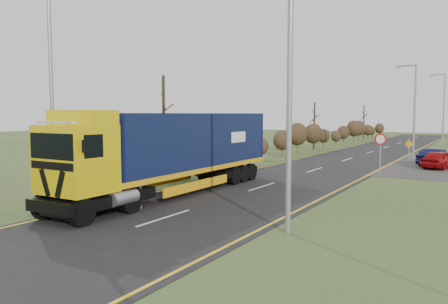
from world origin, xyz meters
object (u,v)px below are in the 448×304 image
car_red_hatchback (440,160)px  streetlight_near (286,79)px  car_blue_sedan (435,157)px  speed_sign (380,145)px  lorry (175,147)px

car_red_hatchback → streetlight_near: bearing=98.8°
car_red_hatchback → car_blue_sedan: car_red_hatchback is taller
car_red_hatchback → speed_sign: (-2.93, -5.37, 1.21)m
car_red_hatchback → streetlight_near: streetlight_near is taller
car_blue_sedan → speed_sign: bearing=83.2°
streetlight_near → car_red_hatchback: bearing=82.8°
lorry → car_blue_sedan: lorry is taller
lorry → streetlight_near: size_ratio=1.59×
car_blue_sedan → lorry: bearing=76.8°
streetlight_near → car_blue_sedan: bearing=84.5°
lorry → car_red_hatchback: lorry is taller
lorry → streetlight_near: 8.34m
lorry → car_red_hatchback: size_ratio=3.83×
speed_sign → lorry: bearing=-119.4°
car_blue_sedan → speed_sign: size_ratio=1.46×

